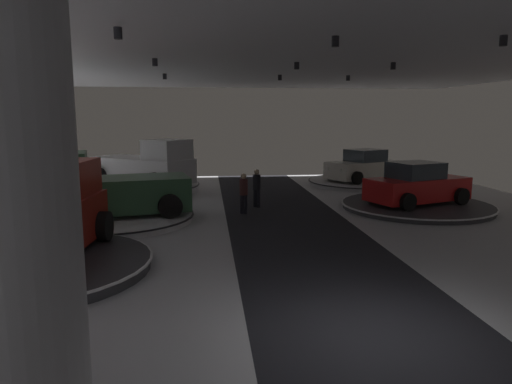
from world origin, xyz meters
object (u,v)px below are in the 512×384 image
(display_platform_far_left, at_px, (115,218))
(pickup_truck_mid_left, at_px, (36,221))
(display_platform_deep_left, at_px, (143,187))
(visitor_walking_near, at_px, (257,186))
(display_car_far_right, at_px, (417,185))
(visitor_walking_far, at_px, (244,191))
(display_platform_deep_right, at_px, (363,182))
(display_platform_mid_left, at_px, (33,266))
(display_car_deep_right, at_px, (364,166))
(display_platform_far_right, at_px, (416,206))
(column_left, at_px, (12,212))
(pickup_truck_far_left, at_px, (104,190))
(pickup_truck_deep_left, at_px, (147,166))

(display_platform_far_left, distance_m, pickup_truck_mid_left, 5.36)
(display_platform_deep_left, distance_m, visitor_walking_near, 7.18)
(display_car_far_right, bearing_deg, visitor_walking_near, 171.20)
(display_car_far_right, xyz_separation_m, visitor_walking_far, (-7.12, -0.27, -0.08))
(display_platform_deep_right, distance_m, visitor_walking_far, 10.16)
(visitor_walking_far, bearing_deg, display_platform_mid_left, -131.63)
(display_car_deep_right, bearing_deg, display_car_far_right, -90.93)
(display_car_deep_right, xyz_separation_m, visitor_walking_near, (-6.59, -5.87, -0.10))
(display_platform_far_left, bearing_deg, display_platform_deep_left, 89.15)
(display_car_far_right, bearing_deg, display_platform_far_right, 19.62)
(column_left, height_order, display_platform_mid_left, column_left)
(display_platform_deep_left, bearing_deg, display_car_far_right, -26.27)
(column_left, relative_size, visitor_walking_far, 3.46)
(column_left, distance_m, visitor_walking_far, 13.07)
(display_platform_deep_right, bearing_deg, column_left, -118.60)
(pickup_truck_far_left, xyz_separation_m, pickup_truck_mid_left, (-0.53, -5.11, 0.05))
(display_platform_far_right, height_order, visitor_walking_far, visitor_walking_far)
(display_car_far_right, distance_m, display_platform_deep_left, 13.14)
(display_platform_far_left, height_order, display_platform_deep_left, display_platform_deep_left)
(pickup_truck_deep_left, height_order, visitor_walking_near, pickup_truck_deep_left)
(visitor_walking_near, height_order, visitor_walking_far, same)
(pickup_truck_mid_left, relative_size, visitor_walking_near, 3.44)
(display_platform_deep_right, height_order, display_car_deep_right, display_car_deep_right)
(display_platform_far_right, distance_m, pickup_truck_mid_left, 14.24)
(display_platform_deep_right, relative_size, display_platform_deep_left, 1.06)
(column_left, distance_m, display_platform_far_left, 12.00)
(pickup_truck_deep_left, bearing_deg, display_platform_deep_left, 142.22)
(pickup_truck_deep_left, bearing_deg, display_platform_far_right, -25.89)
(pickup_truck_deep_left, xyz_separation_m, visitor_walking_near, (5.03, -4.61, -0.37))
(display_platform_deep_left, relative_size, visitor_walking_far, 3.57)
(display_platform_far_left, xyz_separation_m, display_platform_mid_left, (-0.88, -5.50, 0.03))
(display_platform_deep_left, bearing_deg, pickup_truck_mid_left, -94.50)
(pickup_truck_mid_left, xyz_separation_m, visitor_walking_far, (5.59, 6.00, -0.32))
(display_platform_far_left, height_order, visitor_walking_near, visitor_walking_near)
(display_platform_far_right, bearing_deg, display_car_deep_right, 89.31)
(display_platform_far_right, distance_m, visitor_walking_far, 7.20)
(pickup_truck_mid_left, relative_size, visitor_walking_far, 3.44)
(display_car_deep_right, height_order, display_platform_deep_left, display_car_deep_right)
(display_car_far_right, xyz_separation_m, display_platform_far_left, (-11.86, -1.09, -0.85))
(display_platform_far_right, xyz_separation_m, display_platform_deep_left, (-11.79, 5.79, 0.07))
(display_platform_far_left, height_order, pickup_truck_deep_left, pickup_truck_deep_left)
(pickup_truck_mid_left, bearing_deg, pickup_truck_deep_left, 84.21)
(column_left, height_order, pickup_truck_far_left, column_left)
(pickup_truck_far_left, relative_size, pickup_truck_mid_left, 1.03)
(display_platform_far_left, distance_m, pickup_truck_far_left, 1.09)
(display_platform_far_right, height_order, pickup_truck_deep_left, pickup_truck_deep_left)
(visitor_walking_near, bearing_deg, display_platform_deep_right, 41.76)
(display_platform_deep_left, bearing_deg, visitor_walking_far, -52.60)
(display_car_far_right, bearing_deg, column_left, -129.77)
(display_car_far_right, bearing_deg, display_platform_far_left, -174.74)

